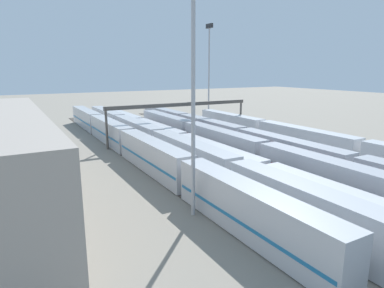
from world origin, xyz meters
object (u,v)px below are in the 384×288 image
Objects in this scene: train_on_track_6 at (128,142)px; train_on_track_3 at (264,157)px; train_on_track_0 at (362,155)px; light_mast_1 at (193,54)px; signal_gantry at (181,108)px; light_mast_0 at (209,62)px; train_on_track_5 at (190,157)px; train_on_track_2 at (242,140)px; train_on_track_4 at (216,156)px.

train_on_track_3 is (-21.51, -15.00, 0.03)m from train_on_track_6.
train_on_track_0 is 35.74m from light_mast_1.
signal_gantry is at bearing 0.00° from train_on_track_3.
train_on_track_6 is 3.34× the size of light_mast_0.
train_on_track_5 is 16.17m from train_on_track_2.
light_mast_0 is at bearing -30.53° from train_on_track_4.
train_on_track_5 is 3.42× the size of signal_gantry.
train_on_track_5 is at bearing 111.97° from train_on_track_2.
train_on_track_2 is at bearing 158.89° from light_mast_0.
light_mast_0 is (50.69, -2.42, 15.51)m from train_on_track_0.
train_on_track_5 is at bearing -162.12° from train_on_track_6.
train_on_track_4 is 24.45m from light_mast_1.
light_mast_0 is at bearing -35.65° from train_on_track_5.
train_on_track_0 and train_on_track_2 have the same top height.
light_mast_0 is 25.74m from signal_gantry.
light_mast_0 reaches higher than signal_gantry.
train_on_track_4 is 46.99m from light_mast_0.
train_on_track_6 is 0.80× the size of train_on_track_4.
signal_gantry is at bearing 16.97° from train_on_track_2.
train_on_track_3 is at bearing -65.58° from light_mast_1.
signal_gantry is (-15.80, 17.42, -10.46)m from light_mast_0.
train_on_track_6 is at bearing -4.63° from light_mast_1.
train_on_track_5 is 11.67m from train_on_track_3.
train_on_track_5 is 4.31× the size of light_mast_1.
train_on_track_6 is 2.73× the size of signal_gantry.
train_on_track_5 and train_on_track_2 have the same top height.
train_on_track_5 is 4.18× the size of light_mast_0.
light_mast_1 reaches higher than train_on_track_3.
train_on_track_6 is (15.50, 5.00, -0.03)m from train_on_track_5.
train_on_track_5 is 1.25× the size of train_on_track_3.
train_on_track_3 is 0.80× the size of train_on_track_4.
light_mast_0 reaches higher than train_on_track_3.
train_on_track_6 is 22.12m from train_on_track_2.
train_on_track_3 is at bearing 180.00° from signal_gantry.
light_mast_1 reaches higher than train_on_track_4.
train_on_track_3 is (-6.01, -10.00, 0.00)m from train_on_track_5.
train_on_track_5 is 1.25× the size of train_on_track_6.
train_on_track_4 is 4.31× the size of light_mast_1.
train_on_track_2 reaches higher than train_on_track_4.
light_mast_0 is (44.25, -17.42, 15.50)m from train_on_track_3.
train_on_track_4 is (6.23, 5.00, -0.63)m from train_on_track_3.
train_on_track_4 is 3.42× the size of signal_gantry.
light_mast_1 is at bearing 175.37° from train_on_track_6.
train_on_track_2 is at bearing -115.29° from train_on_track_6.
train_on_track_5 is at bearing -27.96° from light_mast_1.
light_mast_1 is at bearing 146.27° from light_mast_0.
train_on_track_3 is 28.89m from signal_gantry.
train_on_track_3 is 50.01m from light_mast_0.
light_mast_0 is at bearing -21.49° from train_on_track_3.
train_on_track_0 is 53.06m from light_mast_0.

